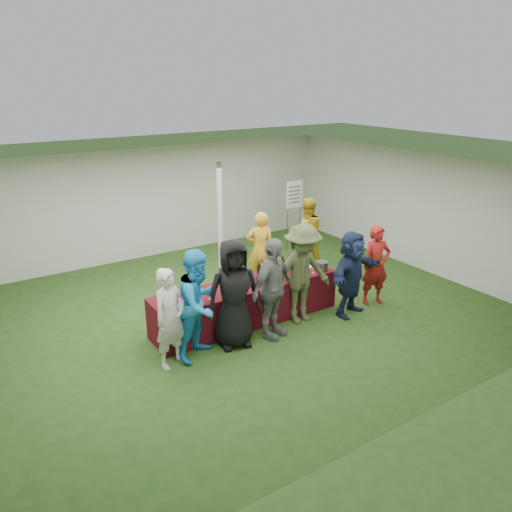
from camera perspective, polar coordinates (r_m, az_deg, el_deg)
ground at (r=9.61m, az=-3.01°, el=-6.73°), size 60.00×60.00×0.00m
tent at (r=10.32m, az=-4.09°, el=3.22°), size 10.00×10.00×10.00m
serving_table at (r=9.21m, az=-1.05°, el=-5.36°), size 3.60×0.80×0.75m
wine_bottles at (r=9.47m, az=1.99°, el=-1.36°), size 0.78×0.15×0.32m
wine_glasses at (r=8.59m, az=-2.71°, el=-3.74°), size 2.83×0.14×0.16m
water_bottle at (r=9.06m, az=-1.49°, el=-2.48°), size 0.07×0.07×0.23m
bar_towel at (r=9.92m, az=6.31°, el=-1.12°), size 0.25×0.18×0.03m
dump_bucket at (r=9.73m, az=7.54°, el=-1.14°), size 0.24×0.24×0.18m
wine_list_sign at (r=12.89m, az=4.39°, el=6.44°), size 0.50×0.03×1.80m
staff_pourer at (r=10.63m, az=0.49°, el=0.80°), size 0.71×0.61×1.65m
staff_back at (r=11.62m, az=5.79°, el=2.55°), size 1.04×0.95×1.72m
customer_0 at (r=7.80m, az=-9.77°, el=-7.02°), size 0.69×0.56×1.62m
customer_1 at (r=7.98m, az=-6.52°, el=-5.45°), size 1.10×1.02×1.81m
customer_2 at (r=8.22m, az=-2.55°, el=-4.32°), size 1.02×0.78×1.87m
customer_3 at (r=8.48m, az=1.87°, el=-3.78°), size 1.14×0.79×1.80m
customer_4 at (r=9.05m, az=5.29°, el=-2.06°), size 1.23×0.73×1.87m
customer_5 at (r=9.49m, az=10.86°, el=-1.98°), size 1.60×0.89×1.65m
customer_6 at (r=10.06m, az=13.54°, el=-1.04°), size 0.67×0.53×1.61m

